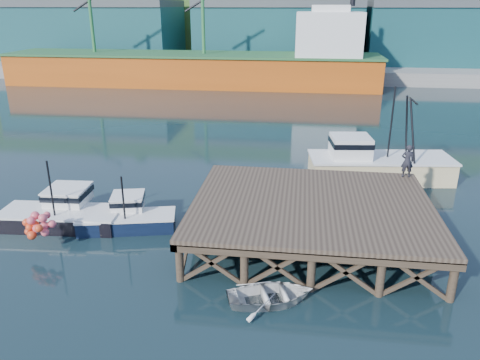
% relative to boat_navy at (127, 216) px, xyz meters
% --- Properties ---
extents(ground, '(300.00, 300.00, 0.00)m').
position_rel_boat_navy_xyz_m(ground, '(4.39, -0.10, -0.65)').
color(ground, black).
rests_on(ground, ground).
extents(wharf, '(12.00, 10.00, 2.62)m').
position_rel_boat_navy_xyz_m(wharf, '(9.89, -0.28, 1.29)').
color(wharf, brown).
rests_on(wharf, ground).
extents(far_quay, '(160.00, 40.00, 2.00)m').
position_rel_boat_navy_xyz_m(far_quay, '(4.39, 69.90, 0.35)').
color(far_quay, gray).
rests_on(far_quay, ground).
extents(warehouse_left, '(32.00, 16.00, 9.00)m').
position_rel_boat_navy_xyz_m(warehouse_left, '(-30.61, 64.90, 5.85)').
color(warehouse_left, '#174A4D').
rests_on(warehouse_left, far_quay).
extents(warehouse_mid, '(28.00, 16.00, 9.00)m').
position_rel_boat_navy_xyz_m(warehouse_mid, '(4.39, 64.90, 5.85)').
color(warehouse_mid, '#174A4D').
rests_on(warehouse_mid, far_quay).
extents(warehouse_right, '(30.00, 16.00, 9.00)m').
position_rel_boat_navy_xyz_m(warehouse_right, '(34.39, 64.90, 5.85)').
color(warehouse_right, '#174A4D').
rests_on(warehouse_right, far_quay).
extents(cargo_ship, '(55.50, 10.00, 13.75)m').
position_rel_boat_navy_xyz_m(cargo_ship, '(-4.08, 47.90, 2.66)').
color(cargo_ship, '#C55112').
rests_on(cargo_ship, ground).
extents(hillside, '(220.00, 50.00, 22.00)m').
position_rel_boat_navy_xyz_m(hillside, '(4.39, 99.90, 10.35)').
color(hillside, '#2D511E').
rests_on(hillside, ground).
extents(boat_navy, '(5.47, 3.43, 3.24)m').
position_rel_boat_navy_xyz_m(boat_navy, '(0.00, 0.00, 0.00)').
color(boat_navy, '#0E1933').
rests_on(boat_navy, ground).
extents(boat_black, '(6.62, 5.56, 4.02)m').
position_rel_boat_navy_xyz_m(boat_black, '(-3.66, -0.12, 0.09)').
color(boat_black, black).
rests_on(boat_black, ground).
extents(trawler, '(10.01, 4.56, 6.47)m').
position_rel_boat_navy_xyz_m(trawler, '(14.50, 9.53, 0.68)').
color(trawler, beige).
rests_on(trawler, ground).
extents(dinghy, '(4.18, 3.51, 0.74)m').
position_rel_boat_navy_xyz_m(dinghy, '(8.27, -5.90, -0.28)').
color(dinghy, silver).
rests_on(dinghy, ground).
extents(dockworker, '(0.72, 0.49, 1.92)m').
position_rel_boat_navy_xyz_m(dockworker, '(15.29, 4.30, 2.43)').
color(dockworker, black).
rests_on(dockworker, wharf).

